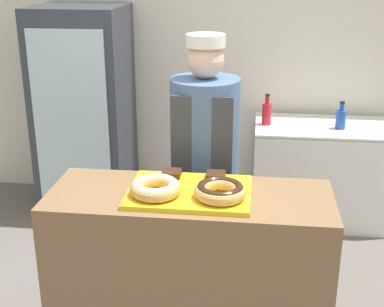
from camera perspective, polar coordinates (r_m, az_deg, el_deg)
The scene contains 12 objects.
wall_back at distance 4.60m, azimuth 3.11°, elevation 11.38°, with size 8.00×0.06×2.70m.
display_counter at distance 2.90m, azimuth -0.24°, elevation -12.87°, with size 1.43×0.55×0.94m.
serving_tray at distance 2.67m, azimuth -0.26°, elevation -4.13°, with size 0.61×0.45×0.02m.
donut_light_glaze at distance 2.60m, azimuth -3.92°, elevation -3.60°, with size 0.25×0.25×0.07m.
donut_chocolate_glaze at distance 2.56m, azimuth 3.02°, elevation -3.94°, with size 0.25×0.25×0.07m.
brownie_back_left at distance 2.82m, azimuth -2.22°, elevation -2.14°, with size 0.10×0.10×0.03m.
brownie_back_right at distance 2.79m, azimuth 2.54°, elevation -2.36°, with size 0.10×0.10×0.03m.
baker_person at distance 3.27m, azimuth 1.33°, elevation -1.24°, with size 0.41×0.41×1.65m.
beverage_fridge at distance 4.53m, azimuth -11.38°, elevation 4.43°, with size 0.72×0.69×1.70m.
chest_freezer at distance 4.50m, azimuth 13.61°, elevation -1.91°, with size 1.10×0.63×0.80m.
bottle_blue at distance 4.29m, azimuth 15.59°, elevation 3.64°, with size 0.08×0.08×0.22m.
bottle_red at distance 4.28m, azimuth 7.98°, elevation 4.32°, with size 0.07×0.07×0.25m.
Camera 1 is at (0.31, -2.41, 2.06)m, focal length 50.00 mm.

